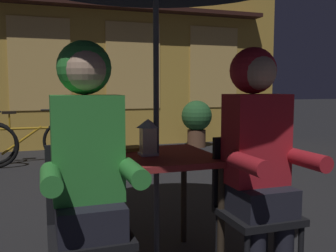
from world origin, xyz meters
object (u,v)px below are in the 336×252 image
at_px(person_right_hooded, 258,144).
at_px(cafe_table, 156,170).
at_px(bicycle_third, 30,141).
at_px(chair_right, 252,202).
at_px(potted_plant, 197,120).
at_px(person_left_hooded, 88,153).
at_px(lantern, 148,136).
at_px(book, 127,149).
at_px(chair_left, 88,220).

bearing_deg(person_right_hooded, cafe_table, 138.43).
bearing_deg(bicycle_third, chair_right, -72.40).
xyz_separation_m(bicycle_third, potted_plant, (3.08, 0.66, 0.20)).
distance_m(chair_right, person_left_hooded, 1.03).
xyz_separation_m(lantern, potted_plant, (2.27, 4.53, -0.32)).
xyz_separation_m(lantern, person_right_hooded, (0.53, -0.43, -0.01)).
bearing_deg(person_right_hooded, chair_right, 90.00).
height_order(chair_right, bicycle_third, chair_right).
bearing_deg(chair_right, book, 136.93).
bearing_deg(chair_right, bicycle_third, 107.60).
bearing_deg(bicycle_third, potted_plant, 12.10).
height_order(chair_left, book, chair_left).
height_order(bicycle_third, book, bicycle_third).
relative_size(chair_right, potted_plant, 0.95).
xyz_separation_m(person_left_hooded, person_right_hooded, (0.96, 0.00, 0.00)).
height_order(person_left_hooded, potted_plant, person_left_hooded).
bearing_deg(potted_plant, bicycle_third, -167.90).
bearing_deg(book, cafe_table, -61.01).
relative_size(book, potted_plant, 0.22).
relative_size(chair_right, person_left_hooded, 0.62).
bearing_deg(chair_left, book, 59.95).
bearing_deg(lantern, person_right_hooded, -38.54).
xyz_separation_m(chair_right, bicycle_third, (-1.35, 4.24, -0.14)).
height_order(book, potted_plant, potted_plant).
relative_size(lantern, chair_left, 0.27).
xyz_separation_m(chair_right, potted_plant, (1.73, 4.90, 0.05)).
bearing_deg(person_left_hooded, person_right_hooded, 0.00).
xyz_separation_m(chair_left, chair_right, (0.96, 0.00, 0.00)).
distance_m(chair_left, chair_right, 0.96).
xyz_separation_m(chair_right, book, (-0.62, 0.58, 0.26)).
relative_size(person_left_hooded, potted_plant, 1.52).
height_order(lantern, chair_left, lantern).
xyz_separation_m(person_left_hooded, potted_plant, (2.69, 4.96, -0.30)).
distance_m(cafe_table, person_left_hooded, 0.67).
height_order(chair_right, person_right_hooded, person_right_hooded).
xyz_separation_m(bicycle_third, book, (0.72, -3.66, 0.41)).
distance_m(person_right_hooded, bicycle_third, 4.53).
relative_size(chair_left, person_left_hooded, 0.62).
relative_size(person_left_hooded, bicycle_third, 0.83).
xyz_separation_m(lantern, bicycle_third, (-0.81, 3.87, -0.51)).
distance_m(cafe_table, book, 0.28).
bearing_deg(lantern, bicycle_third, 101.83).
bearing_deg(chair_left, potted_plant, 61.20).
distance_m(person_right_hooded, book, 0.90).
distance_m(lantern, person_right_hooded, 0.68).
bearing_deg(chair_left, person_left_hooded, -90.00).
bearing_deg(cafe_table, chair_right, -37.55).
distance_m(person_left_hooded, bicycle_third, 4.34).
bearing_deg(chair_left, lantern, 40.92).
bearing_deg(cafe_table, person_left_hooded, -138.43).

